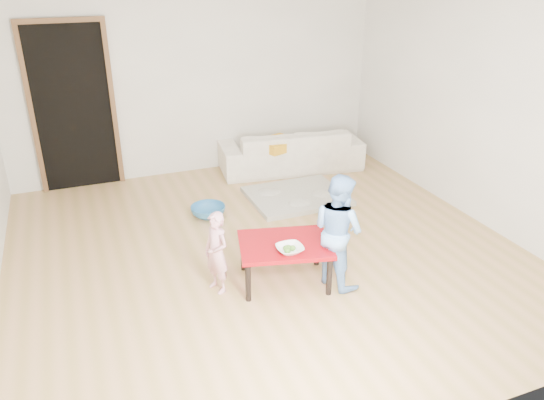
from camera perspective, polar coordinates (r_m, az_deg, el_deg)
floor at (r=5.46m, az=-0.77°, el=-5.40°), size 5.00×5.00×0.01m
back_wall at (r=7.27m, az=-8.04°, el=12.97°), size 5.00×0.02×2.60m
right_wall at (r=6.25m, az=21.44°, el=9.66°), size 0.02×5.00×2.60m
doorway at (r=7.12m, az=-20.60°, el=9.14°), size 1.02×0.08×2.11m
sofa at (r=7.48m, az=2.01°, el=5.48°), size 2.05×1.01×0.57m
cushion at (r=7.20m, az=0.58°, el=6.02°), size 0.59×0.56×0.13m
red_table at (r=4.86m, az=1.36°, el=-6.71°), size 0.94×0.79×0.41m
bowl at (r=4.60m, az=1.92°, el=-5.31°), size 0.23×0.23×0.06m
broccoli at (r=4.60m, az=1.92°, el=-5.31°), size 0.12×0.12×0.06m
child_pink at (r=4.68m, az=-5.98°, el=-5.65°), size 0.27×0.33×0.76m
child_blue at (r=4.75m, az=7.13°, el=-3.23°), size 0.54×0.61×1.06m
basin at (r=6.18m, az=-6.88°, el=-1.19°), size 0.40×0.40×0.13m
blanket at (r=6.61m, az=2.65°, el=0.42°), size 1.16×0.97×0.06m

